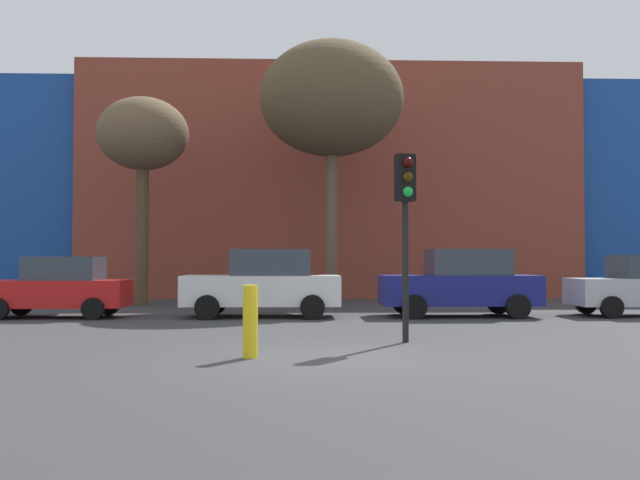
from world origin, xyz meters
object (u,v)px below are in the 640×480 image
at_px(parked_car_3, 461,283).
at_px(traffic_light_island, 406,204).
at_px(parked_car_1, 58,287).
at_px(bollard_yellow_0, 250,321).
at_px(bare_tree_1, 143,137).
at_px(bare_tree_0, 332,100).
at_px(parked_car_2, 264,283).

height_order(parked_car_3, traffic_light_island, traffic_light_island).
height_order(parked_car_1, traffic_light_island, traffic_light_island).
height_order(parked_car_3, bollard_yellow_0, parked_car_3).
distance_m(parked_car_1, bare_tree_1, 7.31).
bearing_deg(parked_car_3, parked_car_1, 0.00).
relative_size(parked_car_1, parked_car_3, 0.89).
distance_m(parked_car_1, traffic_light_island, 10.86).
xyz_separation_m(parked_car_1, bare_tree_0, (7.76, 5.35, 6.39)).
relative_size(parked_car_3, bollard_yellow_0, 3.71).
height_order(parked_car_3, bare_tree_1, bare_tree_1).
bearing_deg(parked_car_1, traffic_light_island, 143.09).
bearing_deg(bare_tree_0, parked_car_1, -145.43).
xyz_separation_m(parked_car_1, parked_car_3, (11.09, 0.00, 0.10)).
bearing_deg(traffic_light_island, bare_tree_1, -159.93).
bearing_deg(bare_tree_0, parked_car_3, -58.11).
xyz_separation_m(parked_car_3, bare_tree_1, (-9.88, 5.20, 4.90)).
bearing_deg(parked_car_2, parked_car_3, -180.00).
xyz_separation_m(parked_car_3, traffic_light_island, (-2.53, -6.43, 1.71)).
relative_size(parked_car_1, parked_car_2, 0.89).
relative_size(parked_car_1, bollard_yellow_0, 3.30).
bearing_deg(parked_car_1, parked_car_2, -180.00).
distance_m(parked_car_1, parked_car_3, 11.09).
bearing_deg(parked_car_2, bare_tree_1, -49.74).
bearing_deg(traffic_light_island, parked_car_3, 146.29).
bearing_deg(bollard_yellow_0, parked_car_3, 57.87).
bearing_deg(parked_car_1, bare_tree_1, -103.08).
height_order(parked_car_3, bare_tree_0, bare_tree_0).
bearing_deg(bare_tree_0, parked_car_2, -111.89).
height_order(parked_car_1, bollard_yellow_0, parked_car_1).
distance_m(parked_car_3, bare_tree_1, 12.19).
height_order(parked_car_1, parked_car_3, parked_car_3).
distance_m(parked_car_2, bare_tree_0, 8.53).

